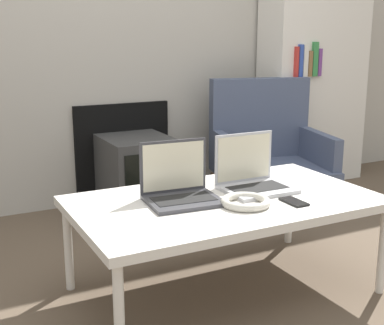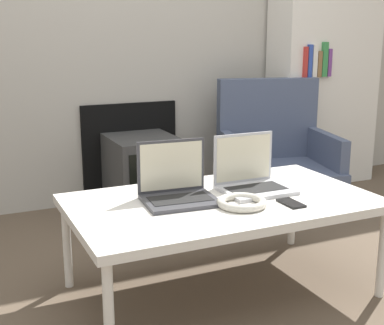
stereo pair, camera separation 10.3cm
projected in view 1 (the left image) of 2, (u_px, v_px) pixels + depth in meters
name	position (u px, v px, depth m)	size (l,w,h in m)	color
ground_plane	(249.00, 311.00, 2.14)	(14.00, 14.00, 0.00)	brown
table	(225.00, 205.00, 2.21)	(1.25, 0.72, 0.41)	silver
laptop_left	(180.00, 188.00, 2.18)	(0.31, 0.26, 0.24)	#38383D
laptop_right	(252.00, 177.00, 2.33)	(0.29, 0.24, 0.24)	#B2B2B7
headphones	(246.00, 202.00, 2.11)	(0.20, 0.20, 0.03)	beige
phone	(294.00, 202.00, 2.15)	(0.06, 0.12, 0.01)	black
tv	(137.00, 174.00, 3.30)	(0.40, 0.48, 0.46)	#383838
armchair	(267.00, 145.00, 3.48)	(0.80, 0.76, 0.79)	#47516B
bookshelf	(312.00, 84.00, 3.89)	(0.78, 0.32, 1.43)	silver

